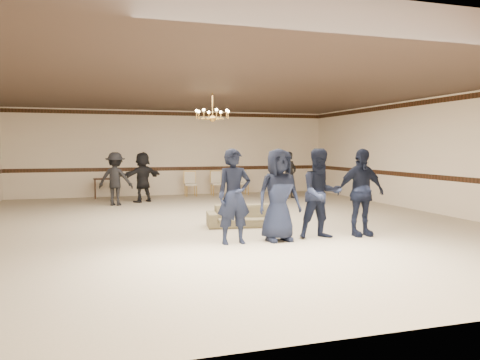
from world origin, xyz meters
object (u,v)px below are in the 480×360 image
object	(u,v)px
boy_b	(279,195)
boy_d	(361,192)
boy_c	(321,194)
banquet_chair_left	(191,184)
adult_right	(290,175)
chandelier	(212,106)
boy_a	(234,196)
console_table	(106,188)
banquet_chair_mid	(217,183)
adult_left	(115,179)
settee	(244,216)
adult_mid	(143,177)
banquet_chair_right	(242,183)

from	to	relation	value
boy_b	boy_d	world-z (taller)	same
boy_c	banquet_chair_left	world-z (taller)	boy_c
boy_b	adult_right	bearing A→B (deg)	61.90
chandelier	boy_a	bearing A→B (deg)	-97.09
chandelier	adult_right	world-z (taller)	chandelier
console_table	boy_c	bearing A→B (deg)	-70.65
boy_c	console_table	size ratio (longest dim) A/B	2.08
banquet_chair_left	banquet_chair_mid	size ratio (longest dim) A/B	1.00
boy_d	adult_left	world-z (taller)	boy_d
boy_a	boy_b	bearing A→B (deg)	-2.96
boy_b	adult_left	distance (m)	7.25
chandelier	settee	world-z (taller)	chandelier
chandelier	adult_mid	xyz separation A→B (m)	(-1.42, 3.96, -2.04)
boy_c	boy_d	distance (m)	0.90
boy_c	banquet_chair_mid	bearing A→B (deg)	92.94
boy_a	settee	distance (m)	2.05
settee	boy_a	bearing A→B (deg)	-105.34
adult_mid	console_table	distance (m)	1.92
boy_a	console_table	xyz separation A→B (m)	(-2.13, 8.87, -0.53)
chandelier	boy_a	world-z (taller)	chandelier
chandelier	boy_b	bearing A→B (deg)	-82.14
boy_d	adult_right	xyz separation A→B (m)	(1.40, 6.98, -0.07)
adult_left	adult_mid	xyz separation A→B (m)	(0.90, 0.70, 0.00)
boy_a	banquet_chair_mid	xyz separation A→B (m)	(1.87, 8.67, -0.44)
boy_b	adult_left	xyz separation A→B (m)	(-2.80, 6.68, -0.07)
boy_d	settee	xyz separation A→B (m)	(-1.95, 1.79, -0.65)
adult_left	boy_c	bearing A→B (deg)	137.96
boy_d	adult_right	size ratio (longest dim) A/B	1.08
adult_mid	banquet_chair_left	bearing A→B (deg)	-174.11
boy_a	adult_mid	size ratio (longest dim) A/B	1.08
boy_a	settee	size ratio (longest dim) A/B	1.07
boy_b	banquet_chair_left	distance (m)	8.68
adult_mid	banquet_chair_mid	xyz separation A→B (m)	(2.87, 1.28, -0.38)
boy_a	console_table	size ratio (longest dim) A/B	2.08
adult_right	console_table	xyz separation A→B (m)	(-6.23, 1.88, -0.47)
banquet_chair_right	adult_mid	bearing A→B (deg)	-160.53
boy_d	adult_right	bearing A→B (deg)	78.60
settee	adult_mid	xyz separation A→B (m)	(-1.75, 5.59, 0.59)
adult_mid	adult_right	world-z (taller)	same
chandelier	banquet_chair_mid	size ratio (longest dim) A/B	1.03
adult_mid	banquet_chair_right	bearing A→B (deg)	169.75
chandelier	adult_mid	bearing A→B (deg)	109.78
chandelier	console_table	world-z (taller)	chandelier
chandelier	boy_d	distance (m)	4.57
banquet_chair_right	banquet_chair_left	bearing A→B (deg)	-178.88
adult_left	banquet_chair_mid	distance (m)	4.27
boy_a	boy_d	bearing A→B (deg)	-2.96
adult_left	banquet_chair_mid	xyz separation A→B (m)	(3.77, 1.98, -0.38)
boy_a	console_table	world-z (taller)	boy_a
boy_b	boy_c	xyz separation A→B (m)	(0.90, 0.00, 0.00)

